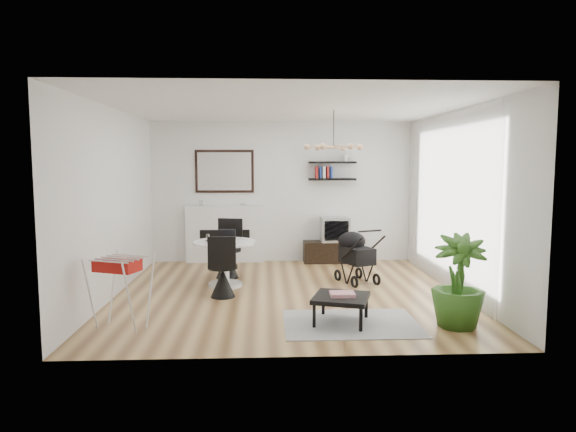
{
  "coord_description": "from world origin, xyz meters",
  "views": [
    {
      "loc": [
        -0.34,
        -7.41,
        1.92
      ],
      "look_at": [
        0.02,
        0.4,
        1.1
      ],
      "focal_mm": 32.0,
      "sensor_mm": 36.0,
      "label": 1
    }
  ],
  "objects_px": {
    "stroller": "(355,258)",
    "tv_console": "(332,252)",
    "crt_tv": "(335,229)",
    "dining_table": "(225,257)",
    "coffee_table": "(341,299)",
    "potted_plant": "(458,281)",
    "drying_rack": "(121,291)",
    "fireplace": "(225,227)"
  },
  "relations": [
    {
      "from": "fireplace",
      "to": "drying_rack",
      "type": "xyz_separation_m",
      "value": [
        -0.91,
        -3.94,
        -0.24
      ]
    },
    {
      "from": "coffee_table",
      "to": "potted_plant",
      "type": "bearing_deg",
      "value": -8.44
    },
    {
      "from": "stroller",
      "to": "coffee_table",
      "type": "height_order",
      "value": "stroller"
    },
    {
      "from": "coffee_table",
      "to": "dining_table",
      "type": "bearing_deg",
      "value": 128.68
    },
    {
      "from": "crt_tv",
      "to": "drying_rack",
      "type": "bearing_deg",
      "value": -128.37
    },
    {
      "from": "stroller",
      "to": "coffee_table",
      "type": "bearing_deg",
      "value": -126.31
    },
    {
      "from": "drying_rack",
      "to": "tv_console",
      "type": "bearing_deg",
      "value": 73.24
    },
    {
      "from": "coffee_table",
      "to": "potted_plant",
      "type": "xyz_separation_m",
      "value": [
        1.34,
        -0.2,
        0.25
      ]
    },
    {
      "from": "dining_table",
      "to": "coffee_table",
      "type": "bearing_deg",
      "value": -51.32
    },
    {
      "from": "dining_table",
      "to": "stroller",
      "type": "bearing_deg",
      "value": 5.57
    },
    {
      "from": "crt_tv",
      "to": "dining_table",
      "type": "xyz_separation_m",
      "value": [
        -1.97,
        -1.83,
        -0.18
      ]
    },
    {
      "from": "tv_console",
      "to": "stroller",
      "type": "distance_m",
      "value": 1.65
    },
    {
      "from": "stroller",
      "to": "coffee_table",
      "type": "relative_size",
      "value": 1.14
    },
    {
      "from": "drying_rack",
      "to": "coffee_table",
      "type": "xyz_separation_m",
      "value": [
        2.58,
        0.07,
        -0.14
      ]
    },
    {
      "from": "drying_rack",
      "to": "potted_plant",
      "type": "height_order",
      "value": "potted_plant"
    },
    {
      "from": "tv_console",
      "to": "potted_plant",
      "type": "distance_m",
      "value": 4.07
    },
    {
      "from": "dining_table",
      "to": "coffee_table",
      "type": "xyz_separation_m",
      "value": [
        1.53,
        -1.91,
        -0.17
      ]
    },
    {
      "from": "crt_tv",
      "to": "dining_table",
      "type": "relative_size",
      "value": 0.55
    },
    {
      "from": "tv_console",
      "to": "dining_table",
      "type": "bearing_deg",
      "value": -136.16
    },
    {
      "from": "tv_console",
      "to": "dining_table",
      "type": "relative_size",
      "value": 1.13
    },
    {
      "from": "drying_rack",
      "to": "potted_plant",
      "type": "bearing_deg",
      "value": 19.18
    },
    {
      "from": "coffee_table",
      "to": "crt_tv",
      "type": "bearing_deg",
      "value": 83.34
    },
    {
      "from": "fireplace",
      "to": "tv_console",
      "type": "bearing_deg",
      "value": -3.47
    },
    {
      "from": "fireplace",
      "to": "crt_tv",
      "type": "xyz_separation_m",
      "value": [
        2.11,
        -0.13,
        -0.04
      ]
    },
    {
      "from": "dining_table",
      "to": "coffee_table",
      "type": "height_order",
      "value": "dining_table"
    },
    {
      "from": "dining_table",
      "to": "tv_console",
      "type": "bearing_deg",
      "value": 43.84
    },
    {
      "from": "crt_tv",
      "to": "stroller",
      "type": "xyz_separation_m",
      "value": [
        0.11,
        -1.63,
        -0.26
      ]
    },
    {
      "from": "drying_rack",
      "to": "stroller",
      "type": "relative_size",
      "value": 0.93
    },
    {
      "from": "drying_rack",
      "to": "stroller",
      "type": "height_order",
      "value": "stroller"
    },
    {
      "from": "fireplace",
      "to": "dining_table",
      "type": "xyz_separation_m",
      "value": [
        0.14,
        -1.96,
        -0.22
      ]
    },
    {
      "from": "dining_table",
      "to": "potted_plant",
      "type": "height_order",
      "value": "potted_plant"
    },
    {
      "from": "fireplace",
      "to": "coffee_table",
      "type": "relative_size",
      "value": 2.72
    },
    {
      "from": "crt_tv",
      "to": "stroller",
      "type": "bearing_deg",
      "value": -86.15
    },
    {
      "from": "fireplace",
      "to": "stroller",
      "type": "distance_m",
      "value": 2.85
    },
    {
      "from": "potted_plant",
      "to": "stroller",
      "type": "bearing_deg",
      "value": 109.0
    },
    {
      "from": "fireplace",
      "to": "dining_table",
      "type": "distance_m",
      "value": 1.98
    },
    {
      "from": "dining_table",
      "to": "drying_rack",
      "type": "height_order",
      "value": "drying_rack"
    },
    {
      "from": "tv_console",
      "to": "stroller",
      "type": "bearing_deg",
      "value": -84.28
    },
    {
      "from": "tv_console",
      "to": "crt_tv",
      "type": "relative_size",
      "value": 2.03
    },
    {
      "from": "drying_rack",
      "to": "coffee_table",
      "type": "bearing_deg",
      "value": 22.61
    },
    {
      "from": "stroller",
      "to": "tv_console",
      "type": "bearing_deg",
      "value": 73.93
    },
    {
      "from": "drying_rack",
      "to": "crt_tv",
      "type": "bearing_deg",
      "value": 72.72
    }
  ]
}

